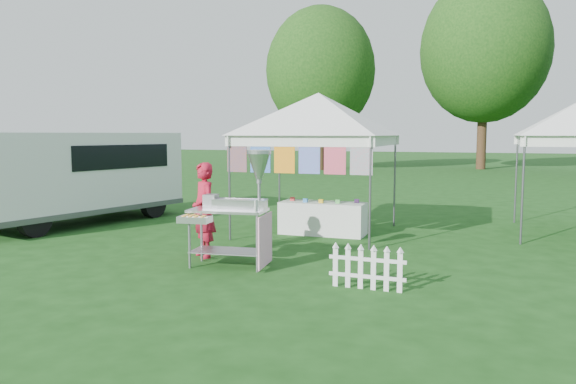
% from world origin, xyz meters
% --- Properties ---
extents(ground, '(120.00, 120.00, 0.00)m').
position_xyz_m(ground, '(0.00, 0.00, 0.00)').
color(ground, '#164112').
rests_on(ground, ground).
extents(canopy_main, '(4.24, 4.24, 3.45)m').
position_xyz_m(canopy_main, '(0.00, 3.49, 2.99)').
color(canopy_main, '#59595E').
rests_on(canopy_main, ground).
extents(tree_left, '(6.40, 6.40, 9.53)m').
position_xyz_m(tree_left, '(-6.00, 24.00, 5.83)').
color(tree_left, '#362713').
rests_on(tree_left, ground).
extents(tree_mid, '(7.60, 7.60, 11.52)m').
position_xyz_m(tree_mid, '(3.00, 28.00, 7.14)').
color(tree_mid, '#362713').
rests_on(tree_mid, ground).
extents(donut_cart, '(1.35, 1.06, 1.88)m').
position_xyz_m(donut_cart, '(-0.26, 0.03, 1.11)').
color(donut_cart, gray).
rests_on(donut_cart, ground).
extents(vendor, '(0.71, 0.69, 1.65)m').
position_xyz_m(vendor, '(-1.16, 0.51, 0.82)').
color(vendor, '#B8162E').
rests_on(vendor, ground).
extents(cargo_van, '(3.23, 5.53, 2.16)m').
position_xyz_m(cargo_van, '(-5.83, 2.94, 1.16)').
color(cargo_van, white).
rests_on(cargo_van, ground).
extents(picket_fence, '(1.08, 0.06, 0.56)m').
position_xyz_m(picket_fence, '(1.92, -0.56, 0.29)').
color(picket_fence, white).
rests_on(picket_fence, ground).
extents(display_table, '(1.80, 0.70, 0.69)m').
position_xyz_m(display_table, '(0.16, 3.35, 0.34)').
color(display_table, white).
rests_on(display_table, ground).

